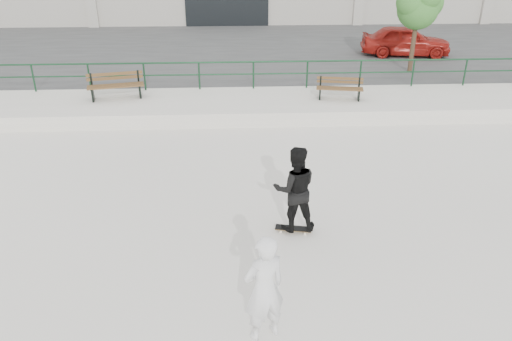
{
  "coord_description": "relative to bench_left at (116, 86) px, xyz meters",
  "views": [
    {
      "loc": [
        0.19,
        -7.3,
        5.94
      ],
      "look_at": [
        0.66,
        2.0,
        1.39
      ],
      "focal_mm": 35.0,
      "sensor_mm": 36.0,
      "label": 1
    }
  ],
  "objects": [
    {
      "name": "ground",
      "position": [
        3.87,
        -9.89,
        -0.94
      ],
      "size": [
        120.0,
        120.0,
        0.0
      ],
      "primitive_type": "plane",
      "color": "beige",
      "rests_on": "ground"
    },
    {
      "name": "ledge",
      "position": [
        3.87,
        -0.39,
        -0.69
      ],
      "size": [
        30.0,
        3.0,
        0.5
      ],
      "primitive_type": "cube",
      "color": "silver",
      "rests_on": "ground"
    },
    {
      "name": "parking_strip",
      "position": [
        3.87,
        8.11,
        -0.69
      ],
      "size": [
        60.0,
        14.0,
        0.5
      ],
      "primitive_type": "cube",
      "color": "#3C3C3C",
      "rests_on": "ground"
    },
    {
      "name": "railing",
      "position": [
        3.87,
        0.91,
        0.31
      ],
      "size": [
        28.0,
        0.06,
        1.03
      ],
      "color": "#163C22",
      "rests_on": "ledge"
    },
    {
      "name": "bench_left",
      "position": [
        0.0,
        0.0,
        0.0
      ],
      "size": [
        2.0,
        0.94,
        0.89
      ],
      "rotation": [
        0.0,
        0.0,
        0.21
      ],
      "color": "brown",
      "rests_on": "ledge"
    },
    {
      "name": "bench_right",
      "position": [
        7.82,
        -0.47,
        -0.07
      ],
      "size": [
        1.67,
        0.74,
        0.74
      ],
      "rotation": [
        0.0,
        0.0,
        -0.18
      ],
      "color": "brown",
      "rests_on": "ledge"
    },
    {
      "name": "tree",
      "position": [
        11.51,
        2.99,
        2.27
      ],
      "size": [
        2.04,
        1.81,
        3.62
      ],
      "color": "brown",
      "rests_on": "parking_strip"
    },
    {
      "name": "red_car",
      "position": [
        12.18,
        5.89,
        0.25
      ],
      "size": [
        4.23,
        2.21,
        1.37
      ],
      "primitive_type": "imported",
      "rotation": [
        0.0,
        0.0,
        1.42
      ],
      "color": "#A01A13",
      "rests_on": "parking_strip"
    },
    {
      "name": "skateboard",
      "position": [
        5.32,
        -8.11,
        -0.87
      ],
      "size": [
        0.8,
        0.36,
        0.09
      ],
      "rotation": [
        0.0,
        0.0,
        -0.21
      ],
      "color": "black",
      "rests_on": "ground"
    },
    {
      "name": "standing_skater",
      "position": [
        5.32,
        -8.11,
        0.1
      ],
      "size": [
        0.95,
        0.75,
        1.9
      ],
      "primitive_type": "imported",
      "rotation": [
        0.0,
        0.0,
        3.18
      ],
      "color": "black",
      "rests_on": "skateboard"
    },
    {
      "name": "seated_skater",
      "position": [
        4.49,
        -11.13,
        0.01
      ],
      "size": [
        0.82,
        0.7,
        1.89
      ],
      "primitive_type": "imported",
      "rotation": [
        0.0,
        0.0,
        3.56
      ],
      "color": "white",
      "rests_on": "ground"
    }
  ]
}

